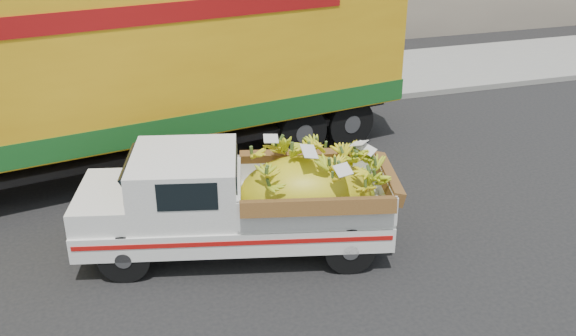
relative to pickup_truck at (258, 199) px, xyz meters
name	(u,v)px	position (x,y,z in m)	size (l,w,h in m)	color
ground	(234,277)	(-0.59, -0.67, -0.90)	(100.00, 100.00, 0.00)	black
curb	(167,120)	(-0.59, 6.20, -0.83)	(60.00, 0.25, 0.15)	gray
sidewalk	(156,95)	(-0.59, 8.30, -0.83)	(60.00, 4.00, 0.14)	gray
pickup_truck	(258,199)	(0.00, 0.00, 0.00)	(5.07, 2.86, 1.68)	black
semi_trailer	(118,69)	(-1.73, 3.75, 1.22)	(12.08, 4.47, 3.80)	black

